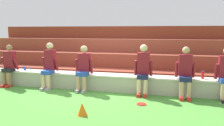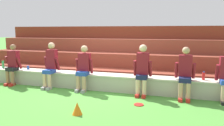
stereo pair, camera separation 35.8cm
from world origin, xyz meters
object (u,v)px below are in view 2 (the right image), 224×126
Objects in this scene: water_bottle_mid_right at (204,76)px; frisbee at (139,105)px; person_left_of_center at (51,64)px; person_center at (84,67)px; person_far_left at (13,64)px; person_far_right at (185,72)px; water_bottle_near_left at (3,64)px; person_right_of_center at (142,69)px; sports_cone at (77,108)px; plastic_cup_right_end at (28,68)px; plastic_cup_left_end at (77,71)px.

water_bottle_mid_right reaches higher than frisbee.
water_bottle_mid_right is (4.43, 0.27, -0.15)m from person_left_of_center.
person_center is (1.11, -0.01, -0.03)m from person_left_of_center.
person_center reaches higher than water_bottle_mid_right.
person_far_left is 5.92× the size of water_bottle_mid_right.
person_far_right is 4.82× the size of water_bottle_near_left.
water_bottle_near_left reaches higher than frisbee.
water_bottle_mid_right is at bearing 2.80° from person_far_left.
person_far_right reaches higher than water_bottle_near_left.
person_right_of_center is 4.98× the size of water_bottle_near_left.
person_right_of_center is 2.19m from sports_cone.
person_right_of_center reaches higher than person_center.
person_left_of_center reaches higher than water_bottle_mid_right.
frisbee is at bearing -12.77° from water_bottle_near_left.
water_bottle_mid_right is at bearing 3.42° from person_left_of_center.
person_left_of_center is at bearing 179.68° from person_center.
person_right_of_center is 5.20× the size of sports_cone.
water_bottle_near_left is at bearing -179.07° from plastic_cup_right_end.
person_left_of_center is 1.05× the size of person_center.
person_right_of_center is 6.25× the size of water_bottle_mid_right.
sports_cone is (0.65, -1.81, -0.57)m from person_center.
person_far_left is 4.25m from person_right_of_center.
person_center is (2.51, 0.01, 0.01)m from person_far_left.
person_far_left is at bearing -24.05° from water_bottle_near_left.
person_far_left reaches higher than frisbee.
water_bottle_near_left is 5.13m from frisbee.
person_center reaches higher than water_bottle_near_left.
plastic_cup_left_end is at bearing -179.21° from water_bottle_mid_right.
person_far_left is 5.65× the size of frisbee.
person_right_of_center is 1.10m from person_far_right.
person_far_left reaches higher than water_bottle_near_left.
person_far_left reaches higher than plastic_cup_right_end.
person_far_left is 3.68m from sports_cone.
person_right_of_center reaches higher than person_far_right.
person_center is at bearing -7.89° from plastic_cup_right_end.
person_center is 5.69× the size of frisbee.
water_bottle_near_left is 2.37× the size of plastic_cup_left_end.
person_left_of_center is at bearing -7.65° from water_bottle_near_left.
person_right_of_center is at bearing -0.45° from person_center.
person_far_left is 0.98× the size of person_far_right.
person_center is 2.84m from person_far_right.
water_bottle_mid_right is 1.95× the size of plastic_cup_right_end.
water_bottle_mid_right is at bearing 28.22° from person_far_right.
person_far_left is at bearing -173.92° from plastic_cup_left_end.
sports_cone is (-2.67, -2.08, -0.44)m from water_bottle_mid_right.
sports_cone is at bearing -139.73° from frisbee.
water_bottle_near_left is at bearing 172.35° from person_left_of_center.
person_center is 2.19m from plastic_cup_right_end.
water_bottle_mid_right is (5.83, 0.28, -0.11)m from person_far_left.
plastic_cup_left_end is at bearing 115.27° from sports_cone.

